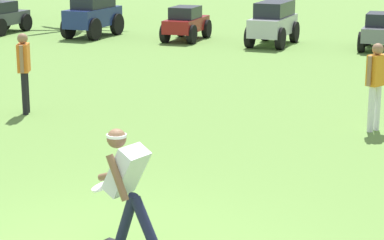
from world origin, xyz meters
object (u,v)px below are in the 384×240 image
frisbee_thrower (128,186)px  parked_car_slot_d (273,22)px  parked_car_slot_e (381,31)px  parked_car_slot_c (186,23)px  teammate_midfield (376,79)px  parked_car_slot_a (1,17)px  parked_car_slot_b (93,15)px  frisbee_in_flight (102,186)px  teammate_near_sideline (24,66)px

frisbee_thrower → parked_car_slot_d: frisbee_thrower is taller
parked_car_slot_e → parked_car_slot_c: bearing=179.0°
teammate_midfield → parked_car_slot_c: teammate_midfield is taller
teammate_midfield → parked_car_slot_a: bearing=144.2°
frisbee_thrower → teammate_midfield: bearing=71.2°
parked_car_slot_b → parked_car_slot_c: size_ratio=1.10×
teammate_midfield → parked_car_slot_a: (-13.47, 9.73, -0.38)m
frisbee_thrower → parked_car_slot_b: bearing=116.3°
parked_car_slot_c → parked_car_slot_d: 2.92m
frisbee_thrower → parked_car_slot_d: size_ratio=0.57×
frisbee_thrower → frisbee_in_flight: frisbee_thrower is taller
frisbee_in_flight → teammate_midfield: (2.57, 5.81, 0.33)m
teammate_midfield → parked_car_slot_c: (-6.76, 9.97, -0.38)m
parked_car_slot_a → teammate_near_sideline: bearing=-56.3°
teammate_near_sideline → teammate_midfield: bearing=6.1°
frisbee_thrower → parked_car_slot_d: bearing=96.2°
parked_car_slot_b → parked_car_slot_d: parked_car_slot_b is taller
parked_car_slot_b → parked_car_slot_e: (9.42, 0.01, -0.18)m
frisbee_thrower → parked_car_slot_a: (-11.37, 15.91, -0.22)m
teammate_near_sideline → parked_car_slot_a: 12.54m
teammate_midfield → parked_car_slot_c: 12.06m
teammate_midfield → parked_car_slot_c: size_ratio=0.70×
teammate_near_sideline → parked_car_slot_b: 11.11m
frisbee_in_flight → parked_car_slot_d: parked_car_slot_d is taller
frisbee_in_flight → parked_car_slot_e: size_ratio=0.15×
parked_car_slot_c → parked_car_slot_d: size_ratio=0.90×
frisbee_thrower → parked_car_slot_c: frisbee_thrower is taller
teammate_near_sideline → parked_car_slot_a: bearing=123.7°
frisbee_thrower → teammate_near_sideline: 7.04m
parked_car_slot_a → parked_car_slot_c: (6.71, 0.24, 0.00)m
parked_car_slot_d → teammate_midfield: bearing=-68.6°
teammate_near_sideline → parked_car_slot_b: (-3.50, 10.55, -0.20)m
frisbee_thrower → teammate_near_sideline: (-4.41, 5.48, 0.15)m
frisbee_in_flight → parked_car_slot_c: 16.33m
parked_car_slot_a → parked_car_slot_b: size_ratio=0.93×
teammate_near_sideline → parked_car_slot_c: (-0.25, 10.67, -0.38)m
frisbee_in_flight → parked_car_slot_e: bearing=82.8°
parked_car_slot_c → parked_car_slot_d: (2.91, -0.15, 0.16)m
parked_car_slot_c → parked_car_slot_d: bearing=-3.0°
teammate_near_sideline → parked_car_slot_b: bearing=108.4°
frisbee_in_flight → parked_car_slot_c: size_ratio=0.15×
parked_car_slot_a → teammate_midfield: bearing=-35.8°
frisbee_thrower → parked_car_slot_e: 16.11m
frisbee_thrower → frisbee_in_flight: size_ratio=4.24×
frisbee_thrower → teammate_midfield: size_ratio=0.89×
teammate_near_sideline → teammate_midfield: size_ratio=1.00×
parked_car_slot_a → parked_car_slot_d: 9.62m
parked_car_slot_c → teammate_midfield: bearing=-55.9°
frisbee_in_flight → parked_car_slot_c: (-4.20, 15.78, -0.05)m
parked_car_slot_b → parked_car_slot_e: parked_car_slot_b is taller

